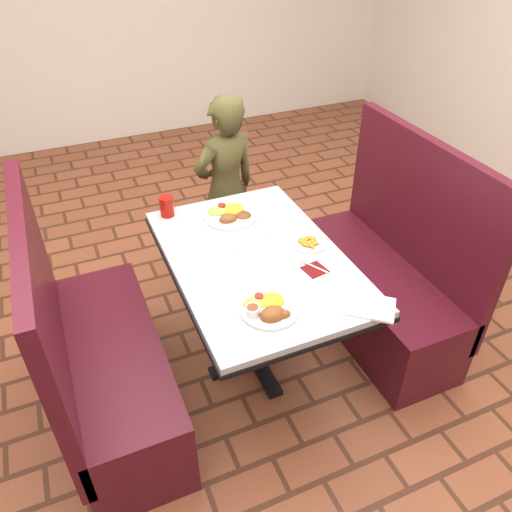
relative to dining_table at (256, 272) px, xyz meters
name	(u,v)px	position (x,y,z in m)	size (l,w,h in m)	color
dining_table	(256,272)	(0.00, 0.00, 0.00)	(0.81, 1.21, 0.75)	silver
booth_bench_left	(104,365)	(-0.80, 0.00, -0.32)	(0.47, 1.20, 1.17)	#50121F
booth_bench_right	(381,282)	(0.80, 0.00, -0.32)	(0.47, 1.20, 1.17)	#50121F
diner_person	(226,190)	(0.18, 0.90, -0.04)	(0.45, 0.30, 1.24)	brown
near_dinner_plate	(269,306)	(-0.11, -0.38, 0.12)	(0.26, 0.26, 0.08)	white
far_dinner_plate	(230,212)	(0.01, 0.39, 0.12)	(0.29, 0.29, 0.07)	white
plantain_plate	(309,243)	(0.28, -0.02, 0.11)	(0.17, 0.17, 0.03)	white
maroon_napkin	(315,270)	(0.21, -0.21, 0.10)	(0.10, 0.10, 0.00)	#610E10
spoon_utensil	(314,267)	(0.21, -0.19, 0.10)	(0.01, 0.14, 0.00)	silver
red_tumbler	(167,206)	(-0.29, 0.53, 0.15)	(0.07, 0.07, 0.11)	#AE130B
paper_napkin	(370,307)	(0.30, -0.53, 0.10)	(0.21, 0.16, 0.01)	white
knife_utensil	(276,302)	(-0.06, -0.35, 0.11)	(0.01, 0.17, 0.00)	silver
fork_utensil	(274,308)	(-0.08, -0.38, 0.11)	(0.01, 0.16, 0.00)	#BBBABF
lettuce_shreds	(259,247)	(0.04, 0.06, 0.10)	(0.28, 0.32, 0.00)	#96BE4C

